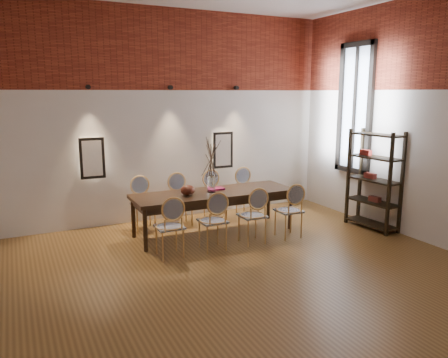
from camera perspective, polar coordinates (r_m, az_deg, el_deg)
name	(u,v)px	position (r m, az deg, el deg)	size (l,w,h in m)	color
floor	(248,288)	(5.77, 3.16, -14.05)	(7.00, 7.00, 0.02)	brown
wall_back	(159,117)	(8.51, -8.50, 8.04)	(7.00, 0.10, 4.00)	silver
brick_band_back	(158,49)	(8.47, -8.61, 16.49)	(7.00, 0.02, 1.50)	maroon
niche_left	(92,158)	(8.18, -16.86, 2.63)	(0.36, 0.06, 0.66)	#FFEAC6
niche_right	(222,150)	(8.96, -0.22, 3.82)	(0.36, 0.06, 0.66)	#FFEAC6
spot_fixture_left	(88,87)	(8.07, -17.34, 11.40)	(0.08, 0.08, 0.10)	black
spot_fixture_mid	(170,87)	(8.44, -7.02, 11.79)	(0.08, 0.08, 0.10)	black
spot_fixture_right	(236,88)	(8.99, 1.62, 11.82)	(0.08, 0.08, 0.10)	black
window_glass	(355,109)	(8.90, 16.80, 8.79)	(0.02, 0.78, 2.38)	silver
window_frame	(355,109)	(8.89, 16.70, 8.79)	(0.08, 0.90, 2.50)	black
window_mullion	(355,109)	(8.89, 16.70, 8.79)	(0.06, 0.06, 2.40)	black
dining_table	(214,213)	(7.72, -1.30, -4.40)	(2.86, 0.92, 0.75)	black
chair_near_a	(169,227)	(6.66, -7.14, -6.19)	(0.44, 0.44, 0.94)	#E3B061
chair_near_b	(213,221)	(6.91, -1.50, -5.47)	(0.44, 0.44, 0.94)	#E3B061
chair_near_c	(252,215)	(7.22, 3.71, -4.76)	(0.44, 0.44, 0.94)	#E3B061
chair_near_d	(289,210)	(7.58, 8.44, -4.08)	(0.44, 0.44, 0.94)	#E3B061
chair_far_a	(143,204)	(8.03, -10.49, -3.28)	(0.44, 0.44, 0.94)	#E3B061
chair_far_b	(181,200)	(8.23, -5.69, -2.78)	(0.44, 0.44, 0.94)	#E3B061
chair_far_c	(215,196)	(8.49, -1.15, -2.29)	(0.44, 0.44, 0.94)	#E3B061
chair_far_d	(247,193)	(8.80, 3.08, -1.82)	(0.44, 0.44, 0.94)	#E3B061
vase	(211,184)	(7.58, -1.67, -0.62)	(0.14, 0.14, 0.30)	silver
dried_branches	(211,158)	(7.50, -1.69, 2.75)	(0.50, 0.50, 0.70)	#4E3B2C
bowl	(188,190)	(7.38, -4.77, -1.46)	(0.24, 0.24, 0.18)	#582416
book	(216,189)	(7.80, -0.99, -1.29)	(0.26, 0.18, 0.03)	maroon
shelving_rack	(374,180)	(8.36, 19.00, -0.11)	(0.38, 1.00, 1.80)	black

